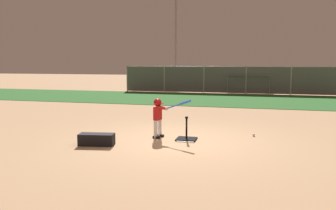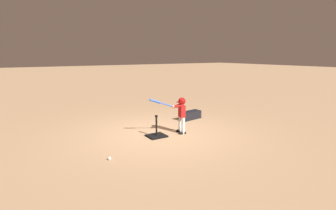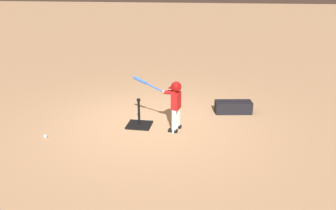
# 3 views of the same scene
# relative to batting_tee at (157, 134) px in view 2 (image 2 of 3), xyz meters

# --- Properties ---
(ground_plane) EXTENTS (90.00, 90.00, 0.00)m
(ground_plane) POSITION_rel_batting_tee_xyz_m (-0.21, -0.23, -0.07)
(ground_plane) COLOR tan
(home_plate) EXTENTS (0.45, 0.45, 0.02)m
(home_plate) POSITION_rel_batting_tee_xyz_m (0.02, -0.07, -0.06)
(home_plate) COLOR white
(home_plate) RESTS_ON ground_plane
(batting_tee) EXTENTS (0.51, 0.45, 0.61)m
(batting_tee) POSITION_rel_batting_tee_xyz_m (0.00, 0.00, 0.00)
(batting_tee) COLOR black
(batting_tee) RESTS_ON ground_plane
(batter_child) EXTENTS (1.04, 0.41, 1.06)m
(batter_child) POSITION_rel_batting_tee_xyz_m (-0.75, 0.07, 0.59)
(batter_child) COLOR silver
(batter_child) RESTS_ON ground_plane
(baseball) EXTENTS (0.07, 0.07, 0.07)m
(baseball) POSITION_rel_batting_tee_xyz_m (1.67, 0.87, -0.03)
(baseball) COLOR white
(baseball) RESTS_ON ground_plane
(equipment_bag) EXTENTS (0.88, 0.46, 0.28)m
(equipment_bag) POSITION_rel_batting_tee_xyz_m (-1.98, -1.08, 0.07)
(equipment_bag) COLOR black
(equipment_bag) RESTS_ON ground_plane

